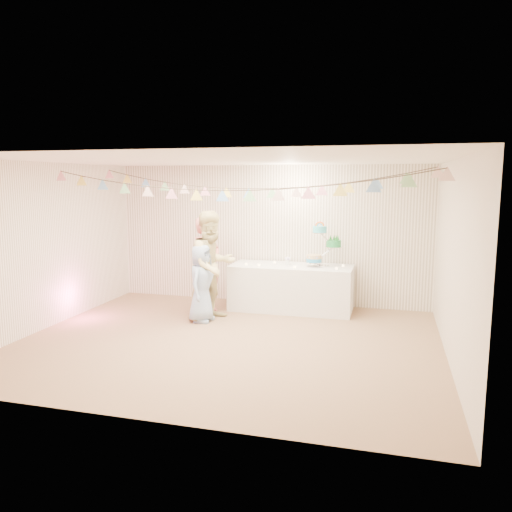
% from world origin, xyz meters
% --- Properties ---
extents(floor, '(6.00, 6.00, 0.00)m').
position_xyz_m(floor, '(0.00, 0.00, 0.00)').
color(floor, '#836147').
rests_on(floor, ground).
extents(ceiling, '(6.00, 6.00, 0.00)m').
position_xyz_m(ceiling, '(0.00, 0.00, 2.60)').
color(ceiling, white).
rests_on(ceiling, ground).
extents(back_wall, '(6.00, 6.00, 0.00)m').
position_xyz_m(back_wall, '(0.00, 2.50, 1.30)').
color(back_wall, white).
rests_on(back_wall, ground).
extents(front_wall, '(6.00, 6.00, 0.00)m').
position_xyz_m(front_wall, '(0.00, -2.50, 1.30)').
color(front_wall, white).
rests_on(front_wall, ground).
extents(left_wall, '(5.00, 5.00, 0.00)m').
position_xyz_m(left_wall, '(-3.00, 0.00, 1.30)').
color(left_wall, white).
rests_on(left_wall, ground).
extents(right_wall, '(5.00, 5.00, 0.00)m').
position_xyz_m(right_wall, '(3.00, 0.00, 1.30)').
color(right_wall, white).
rests_on(right_wall, ground).
extents(table, '(2.17, 0.87, 0.81)m').
position_xyz_m(table, '(0.53, 2.02, 0.41)').
color(table, white).
rests_on(table, floor).
extents(cake_stand, '(0.66, 0.39, 0.74)m').
position_xyz_m(cake_stand, '(1.08, 2.07, 1.12)').
color(cake_stand, silver).
rests_on(cake_stand, table).
extents(cake_bottom, '(0.31, 0.31, 0.15)m').
position_xyz_m(cake_bottom, '(0.93, 2.01, 0.84)').
color(cake_bottom, '#2B8ECA').
rests_on(cake_bottom, cake_stand).
extents(cake_middle, '(0.27, 0.27, 0.22)m').
position_xyz_m(cake_middle, '(1.26, 2.16, 1.11)').
color(cake_middle, '#1C823C').
rests_on(cake_middle, cake_stand).
extents(cake_top_tier, '(0.25, 0.25, 0.19)m').
position_xyz_m(cake_top_tier, '(1.02, 2.04, 1.38)').
color(cake_top_tier, '#3FBCC7').
rests_on(cake_top_tier, cake_stand).
extents(platter, '(0.34, 0.34, 0.02)m').
position_xyz_m(platter, '(-0.02, 1.97, 0.76)').
color(platter, white).
rests_on(platter, table).
extents(posy, '(0.13, 0.13, 0.14)m').
position_xyz_m(posy, '(0.45, 2.07, 0.82)').
color(posy, white).
rests_on(posy, table).
extents(person_adult_a, '(0.62, 0.73, 1.70)m').
position_xyz_m(person_adult_a, '(-0.89, 1.48, 0.85)').
color(person_adult_a, '#D87C70').
rests_on(person_adult_a, floor).
extents(person_adult_b, '(1.08, 1.12, 1.82)m').
position_xyz_m(person_adult_b, '(-0.63, 1.09, 0.91)').
color(person_adult_b, '#DAC786').
rests_on(person_adult_b, floor).
extents(person_child, '(0.45, 0.66, 1.29)m').
position_xyz_m(person_child, '(-0.76, 0.90, 0.64)').
color(person_child, '#91A8CD').
rests_on(person_child, floor).
extents(bunting_back, '(5.60, 1.10, 0.40)m').
position_xyz_m(bunting_back, '(0.00, 1.10, 2.35)').
color(bunting_back, pink).
rests_on(bunting_back, ceiling).
extents(bunting_front, '(5.60, 0.90, 0.36)m').
position_xyz_m(bunting_front, '(0.00, -0.20, 2.32)').
color(bunting_front, '#72A5E5').
rests_on(bunting_front, ceiling).
extents(tealight_0, '(0.04, 0.04, 0.03)m').
position_xyz_m(tealight_0, '(-0.27, 1.87, 0.83)').
color(tealight_0, '#FFD88C').
rests_on(tealight_0, table).
extents(tealight_1, '(0.04, 0.04, 0.03)m').
position_xyz_m(tealight_1, '(0.18, 2.20, 0.83)').
color(tealight_1, '#FFD88C').
rests_on(tealight_1, table).
extents(tealight_2, '(0.04, 0.04, 0.03)m').
position_xyz_m(tealight_2, '(0.63, 1.80, 0.83)').
color(tealight_2, '#FFD88C').
rests_on(tealight_2, table).
extents(tealight_3, '(0.04, 0.04, 0.03)m').
position_xyz_m(tealight_3, '(0.88, 2.24, 0.83)').
color(tealight_3, '#FFD88C').
rests_on(tealight_3, table).
extents(tealight_4, '(0.04, 0.04, 0.03)m').
position_xyz_m(tealight_4, '(1.35, 1.84, 0.83)').
color(tealight_4, '#FFD88C').
rests_on(tealight_4, table).
extents(tealight_5, '(0.04, 0.04, 0.03)m').
position_xyz_m(tealight_5, '(1.43, 2.17, 0.83)').
color(tealight_5, '#FFD88C').
rests_on(tealight_5, table).
extents(tealight_6, '(0.04, 0.04, 0.03)m').
position_xyz_m(tealight_6, '(-0.03, 1.84, 0.83)').
color(tealight_6, '#FFD88C').
rests_on(tealight_6, table).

